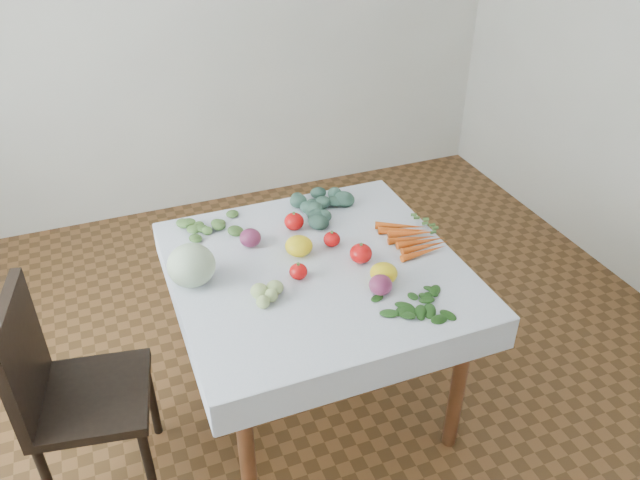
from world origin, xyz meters
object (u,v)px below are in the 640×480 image
object	(u,v)px
table	(317,286)
heirloom_back	(299,246)
cabbage	(191,265)
carrot_bunch	(414,238)
chair	(63,385)

from	to	relation	value
table	heirloom_back	world-z (taller)	heirloom_back
table	cabbage	xyz separation A→B (m)	(-0.48, 0.07, 0.18)
heirloom_back	table	bearing A→B (deg)	-70.26
table	carrot_bunch	size ratio (longest dim) A/B	3.36
table	heirloom_back	size ratio (longest dim) A/B	8.81
chair	carrot_bunch	size ratio (longest dim) A/B	3.09
cabbage	table	bearing A→B (deg)	-8.11
table	cabbage	distance (m)	0.52
chair	heirloom_back	world-z (taller)	chair
heirloom_back	chair	bearing A→B (deg)	-170.44
table	carrot_bunch	bearing A→B (deg)	1.83
cabbage	heirloom_back	bearing A→B (deg)	4.58
chair	cabbage	world-z (taller)	same
chair	heirloom_back	distance (m)	1.02
heirloom_back	carrot_bunch	world-z (taller)	heirloom_back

